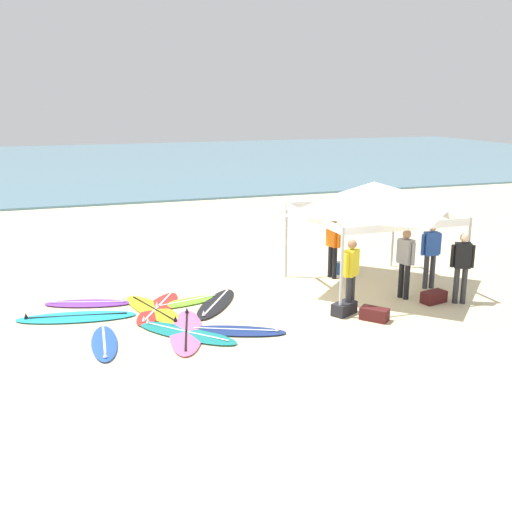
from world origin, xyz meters
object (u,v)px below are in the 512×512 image
surfboard_pink (186,331)px  person_yellow (351,271)px  surfboard_navy (236,331)px  surfboard_blue (104,343)px  gear_bag_near_tent (344,308)px  surfboard_red (158,308)px  person_grey (405,259)px  surfboard_lime (186,302)px  surfboard_black (216,304)px  surfboard_teal (186,333)px  surfboard_purple (88,303)px  person_orange (333,242)px  surfboard_yellow (154,310)px  surfboard_cyan (76,317)px  canopy_tent (373,196)px  gear_bag_on_sand (374,314)px  cooler_box (342,266)px  person_blue (431,251)px  person_black (462,263)px  gear_bag_by_pole (434,297)px

surfboard_pink → person_yellow: (3.80, 0.01, 0.95)m
surfboard_pink → surfboard_navy: 1.04m
surfboard_blue → gear_bag_near_tent: (5.30, 0.03, 0.10)m
surfboard_red → person_grey: (5.82, -1.11, 0.95)m
surfboard_pink → surfboard_lime: 1.86m
surfboard_black → surfboard_teal: size_ratio=0.98×
surfboard_red → person_grey: size_ratio=1.35×
gear_bag_near_tent → surfboard_navy: bearing=-174.5°
surfboard_purple → person_orange: (6.43, 0.13, 0.95)m
surfboard_yellow → surfboard_cyan: 1.72m
canopy_tent → person_grey: bearing=-67.4°
surfboard_black → surfboard_pink: size_ratio=0.83×
surfboard_black → gear_bag_on_sand: (3.05, -2.08, 0.10)m
surfboard_blue → surfboard_cyan: 1.77m
person_yellow → cooler_box: 3.32m
person_blue → surfboard_navy: bearing=-166.9°
surfboard_cyan → person_grey: person_grey is taller
person_blue → canopy_tent: bearing=161.9°
person_yellow → cooler_box: person_yellow is taller
person_black → gear_bag_near_tent: (-2.94, 0.20, -0.85)m
surfboard_pink → gear_bag_near_tent: 3.62m
surfboard_teal → gear_bag_on_sand: (4.11, -0.52, 0.10)m
person_grey → surfboard_teal: bearing=-174.0°
cooler_box → gear_bag_near_tent: bearing=-115.9°
surfboard_cyan → person_yellow: bearing=-15.1°
surfboard_red → surfboard_navy: same height
surfboard_blue → gear_bag_by_pole: 7.70m
person_black → gear_bag_by_pole: 1.03m
gear_bag_on_sand → person_grey: bearing=37.8°
person_blue → person_black: size_ratio=1.00×
surfboard_cyan → person_yellow: person_yellow is taller
surfboard_teal → gear_bag_near_tent: gear_bag_near_tent is taller
surfboard_lime → gear_bag_near_tent: gear_bag_near_tent is taller
surfboard_navy → person_orange: bearing=39.0°
person_orange → canopy_tent: bearing=-67.0°
surfboard_yellow → person_blue: size_ratio=1.48×
canopy_tent → gear_bag_on_sand: bearing=-116.2°
surfboard_blue → canopy_tent: bearing=12.9°
surfboard_cyan → surfboard_black: size_ratio=1.22×
surfboard_blue → person_orange: 6.92m
person_yellow → gear_bag_on_sand: size_ratio=2.85×
surfboard_yellow → person_grey: size_ratio=1.48×
surfboard_teal → person_blue: (6.58, 1.07, 0.95)m
canopy_tent → cooler_box: size_ratio=6.84×
surfboard_purple → person_black: bearing=-18.1°
surfboard_yellow → surfboard_teal: (0.40, -1.61, 0.00)m
surfboard_black → cooler_box: bearing=20.2°
surfboard_teal → canopy_tent: bearing=16.7°
person_orange → gear_bag_on_sand: 3.37m
surfboard_black → person_blue: person_blue is taller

